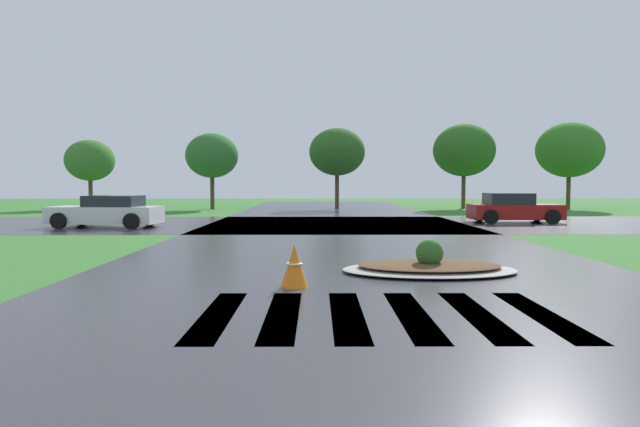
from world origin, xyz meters
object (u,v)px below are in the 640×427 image
car_white_sedan (513,209)px  traffic_cone (294,266)px  median_island (429,266)px  car_blue_compact (107,212)px

car_white_sedan → traffic_cone: car_white_sedan is taller
median_island → car_blue_compact: bearing=133.9°
median_island → car_white_sedan: car_white_sedan is taller
median_island → car_blue_compact: size_ratio=0.79×
median_island → traffic_cone: (-2.69, -1.53, 0.24)m
car_white_sedan → car_blue_compact: car_white_sedan is taller
car_white_sedan → car_blue_compact: 17.75m
car_white_sedan → car_blue_compact: (-17.58, -2.50, -0.02)m
traffic_cone → car_white_sedan: bearing=58.6°
median_island → car_blue_compact: car_blue_compact is taller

